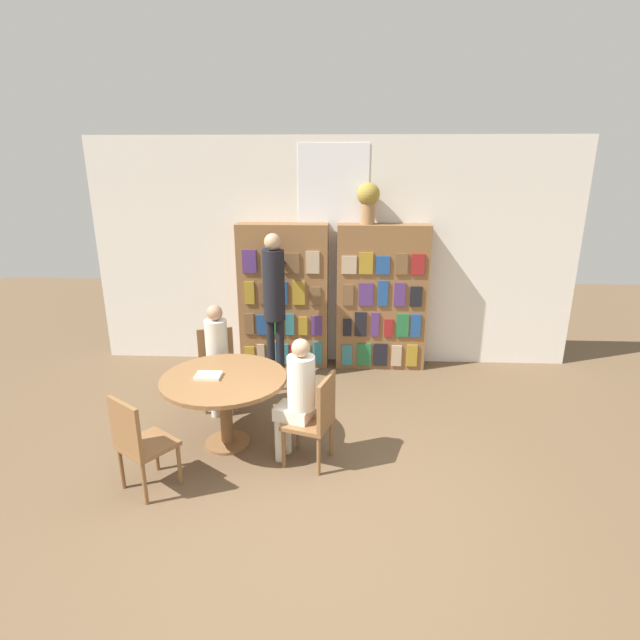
# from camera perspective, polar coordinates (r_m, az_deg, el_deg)

# --- Properties ---
(ground_plane) EXTENTS (16.00, 16.00, 0.00)m
(ground_plane) POSITION_cam_1_polar(r_m,az_deg,el_deg) (4.31, 0.14, -20.95)
(ground_plane) COLOR brown
(wall_back) EXTENTS (6.40, 0.07, 3.00)m
(wall_back) POSITION_cam_1_polar(r_m,az_deg,el_deg) (6.70, 1.49, 7.57)
(wall_back) COLOR silver
(wall_back) RESTS_ON ground_plane
(bookshelf_left) EXTENTS (1.18, 0.34, 1.92)m
(bookshelf_left) POSITION_cam_1_polar(r_m,az_deg,el_deg) (6.68, -4.17, 2.68)
(bookshelf_left) COLOR brown
(bookshelf_left) RESTS_ON ground_plane
(bookshelf_right) EXTENTS (1.18, 0.34, 1.92)m
(bookshelf_right) POSITION_cam_1_polar(r_m,az_deg,el_deg) (6.65, 7.02, 2.52)
(bookshelf_right) COLOR brown
(bookshelf_right) RESTS_ON ground_plane
(flower_vase) EXTENTS (0.28, 0.28, 0.51)m
(flower_vase) POSITION_cam_1_polar(r_m,az_deg,el_deg) (6.43, 5.54, 13.59)
(flower_vase) COLOR #997047
(flower_vase) RESTS_ON bookshelf_right
(reading_table) EXTENTS (1.20, 1.20, 0.73)m
(reading_table) POSITION_cam_1_polar(r_m,az_deg,el_deg) (4.92, -10.87, -7.68)
(reading_table) COLOR brown
(reading_table) RESTS_ON ground_plane
(chair_near_camera) EXTENTS (0.56, 0.56, 0.88)m
(chair_near_camera) POSITION_cam_1_polar(r_m,az_deg,el_deg) (4.50, -20.01, -12.83)
(chair_near_camera) COLOR brown
(chair_near_camera) RESTS_ON ground_plane
(chair_left_side) EXTENTS (0.51, 0.51, 0.88)m
(chair_left_side) POSITION_cam_1_polar(r_m,az_deg,el_deg) (5.83, -11.66, -4.89)
(chair_left_side) COLOR brown
(chair_left_side) RESTS_ON ground_plane
(chair_far_side) EXTENTS (0.50, 0.50, 0.88)m
(chair_far_side) POSITION_cam_1_polar(r_m,az_deg,el_deg) (4.60, -0.49, -10.95)
(chair_far_side) COLOR brown
(chair_far_side) RESTS_ON ground_plane
(seated_reader_left) EXTENTS (0.33, 0.39, 1.22)m
(seated_reader_left) POSITION_cam_1_polar(r_m,az_deg,el_deg) (5.59, -11.63, -3.76)
(seated_reader_left) COLOR beige
(seated_reader_left) RESTS_ON ground_plane
(seated_reader_right) EXTENTS (0.39, 0.34, 1.21)m
(seated_reader_right) POSITION_cam_1_polar(r_m,az_deg,el_deg) (4.57, -2.66, -8.42)
(seated_reader_right) COLOR silver
(seated_reader_right) RESTS_ON ground_plane
(librarian_standing) EXTENTS (0.27, 0.54, 1.87)m
(librarian_standing) POSITION_cam_1_polar(r_m,az_deg,el_deg) (6.16, -5.26, 3.09)
(librarian_standing) COLOR black
(librarian_standing) RESTS_ON ground_plane
(open_book_on_table) EXTENTS (0.24, 0.18, 0.03)m
(open_book_on_table) POSITION_cam_1_polar(r_m,az_deg,el_deg) (4.89, -12.65, -6.23)
(open_book_on_table) COLOR silver
(open_book_on_table) RESTS_ON reading_table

